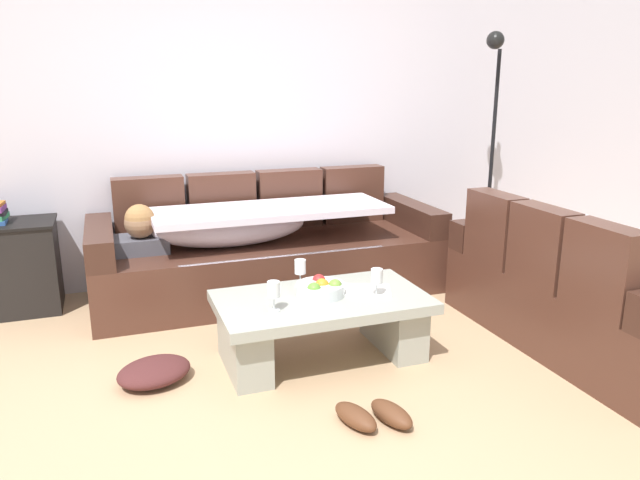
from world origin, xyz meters
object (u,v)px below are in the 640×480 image
object	(u,v)px
coffee_table	(322,320)
floor_lamp	(491,137)
wine_glass_far_back	(300,268)
couch_near_window	(585,291)
pair_of_shoes	(374,415)
couch_along_wall	(263,251)
crumpled_garment	(154,372)
fruit_bowl	(321,288)
wine_glass_near_left	(274,291)
side_cabinet	(4,268)
open_magazine	(366,290)
wine_glass_near_right	(377,277)

from	to	relation	value
coffee_table	floor_lamp	world-z (taller)	floor_lamp
wine_glass_far_back	floor_lamp	distance (m)	2.35
couch_near_window	pair_of_shoes	size ratio (longest dim) A/B	4.85
couch_along_wall	coffee_table	size ratio (longest dim) A/B	2.13
couch_along_wall	crumpled_garment	distance (m)	1.50
couch_near_window	fruit_bowl	bearing A→B (deg)	77.47
wine_glass_near_left	pair_of_shoes	bearing A→B (deg)	-63.85
floor_lamp	fruit_bowl	bearing A→B (deg)	-148.00
side_cabinet	pair_of_shoes	bearing A→B (deg)	-50.00
couch_along_wall	open_magazine	xyz separation A→B (m)	(0.32, -1.19, 0.06)
open_magazine	floor_lamp	world-z (taller)	floor_lamp
wine_glass_far_back	side_cabinet	bearing A→B (deg)	145.57
coffee_table	wine_glass_near_right	distance (m)	0.40
couch_along_wall	open_magazine	bearing A→B (deg)	-75.07
wine_glass_near_left	wine_glass_near_right	size ratio (longest dim) A/B	1.00
couch_near_window	open_magazine	distance (m)	1.36
wine_glass_near_right	wine_glass_far_back	distance (m)	0.47
couch_along_wall	floor_lamp	xyz separation A→B (m)	(2.00, 0.05, 0.79)
couch_near_window	pair_of_shoes	world-z (taller)	couch_near_window
couch_near_window	floor_lamp	bearing A→B (deg)	-13.06
fruit_bowl	pair_of_shoes	distance (m)	0.86
couch_near_window	coffee_table	xyz separation A→B (m)	(-1.60, 0.33, -0.10)
side_cabinet	coffee_table	bearing A→B (deg)	-37.97
coffee_table	side_cabinet	world-z (taller)	side_cabinet
fruit_bowl	open_magazine	bearing A→B (deg)	-5.02
floor_lamp	crumpled_garment	distance (m)	3.33
couch_along_wall	side_cabinet	xyz separation A→B (m)	(-1.78, 0.22, -0.01)
open_magazine	wine_glass_near_right	bearing A→B (deg)	-59.46
couch_along_wall	fruit_bowl	bearing A→B (deg)	-87.87
open_magazine	side_cabinet	size ratio (longest dim) A/B	0.39
wine_glass_near_right	floor_lamp	xyz separation A→B (m)	(1.67, 1.35, 0.62)
crumpled_garment	fruit_bowl	bearing A→B (deg)	-0.28
couch_along_wall	wine_glass_near_left	bearing A→B (deg)	-101.88
fruit_bowl	crumpled_garment	distance (m)	1.02
couch_near_window	wine_glass_far_back	size ratio (longest dim) A/B	10.47
side_cabinet	crumpled_garment	world-z (taller)	side_cabinet
wine_glass_far_back	crumpled_garment	distance (m)	1.01
couch_along_wall	couch_near_window	world-z (taller)	same
coffee_table	open_magazine	distance (m)	0.32
couch_along_wall	wine_glass_near_right	world-z (taller)	couch_along_wall
crumpled_garment	wine_glass_near_right	bearing A→B (deg)	-6.10
coffee_table	wine_glass_near_right	bearing A→B (deg)	-18.82
pair_of_shoes	wine_glass_near_right	bearing A→B (deg)	64.70
open_magazine	wine_glass_far_back	bearing A→B (deg)	170.62
wine_glass_far_back	crumpled_garment	bearing A→B (deg)	-168.46
wine_glass_near_right	open_magazine	distance (m)	0.15
wine_glass_near_right	wine_glass_far_back	bearing A→B (deg)	138.42
coffee_table	crumpled_garment	size ratio (longest dim) A/B	3.00
open_magazine	side_cabinet	bearing A→B (deg)	168.39
coffee_table	crumpled_garment	distance (m)	0.97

